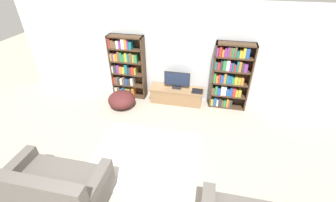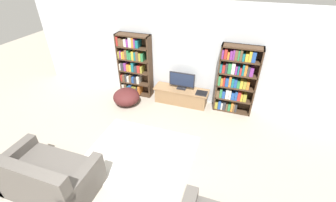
{
  "view_description": "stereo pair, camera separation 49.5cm",
  "coord_description": "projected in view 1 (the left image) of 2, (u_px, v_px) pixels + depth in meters",
  "views": [
    {
      "loc": [
        0.86,
        -1.18,
        3.4
      ],
      "look_at": [
        0.0,
        2.88,
        0.7
      ],
      "focal_mm": 24.0,
      "sensor_mm": 36.0,
      "label": 1
    },
    {
      "loc": [
        1.34,
        -1.05,
        3.4
      ],
      "look_at": [
        0.0,
        2.88,
        0.7
      ],
      "focal_mm": 24.0,
      "sensor_mm": 36.0,
      "label": 2
    }
  ],
  "objects": [
    {
      "name": "laptop",
      "position": [
        197.0,
        91.0,
        5.83
      ],
      "size": [
        0.29,
        0.26,
        0.03
      ],
      "color": "#28282D",
      "rests_on": "tv_stand"
    },
    {
      "name": "area_rug",
      "position": [
        145.0,
        157.0,
        4.5
      ],
      "size": [
        2.11,
        1.76,
        0.02
      ],
      "color": "white",
      "rests_on": "ground_plane"
    },
    {
      "name": "couch_left_sectional",
      "position": [
        54.0,
        189.0,
        3.53
      ],
      "size": [
        1.59,
        0.91,
        0.94
      ],
      "color": "#56514C",
      "rests_on": "ground_plane"
    },
    {
      "name": "bookshelf_right",
      "position": [
        230.0,
        76.0,
        5.58
      ],
      "size": [
        0.92,
        0.3,
        1.73
      ],
      "color": "#422D1E",
      "rests_on": "ground_plane"
    },
    {
      "name": "television",
      "position": [
        177.0,
        80.0,
        5.87
      ],
      "size": [
        0.67,
        0.16,
        0.46
      ],
      "color": "black",
      "rests_on": "tv_stand"
    },
    {
      "name": "wall_back",
      "position": [
        179.0,
        53.0,
        5.73
      ],
      "size": [
        8.8,
        0.06,
        2.6
      ],
      "color": "silver",
      "rests_on": "ground_plane"
    },
    {
      "name": "tv_stand",
      "position": [
        177.0,
        95.0,
        6.09
      ],
      "size": [
        1.45,
        0.44,
        0.42
      ],
      "color": "#8E6B47",
      "rests_on": "ground_plane"
    },
    {
      "name": "beanbag_ottoman",
      "position": [
        122.0,
        100.0,
        5.9
      ],
      "size": [
        0.7,
        0.7,
        0.43
      ],
      "primitive_type": "ellipsoid",
      "color": "#4C1E1E",
      "rests_on": "ground_plane"
    },
    {
      "name": "bookshelf_left",
      "position": [
        127.0,
        67.0,
        6.06
      ],
      "size": [
        0.92,
        0.3,
        1.73
      ],
      "color": "#422D1E",
      "rests_on": "ground_plane"
    }
  ]
}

